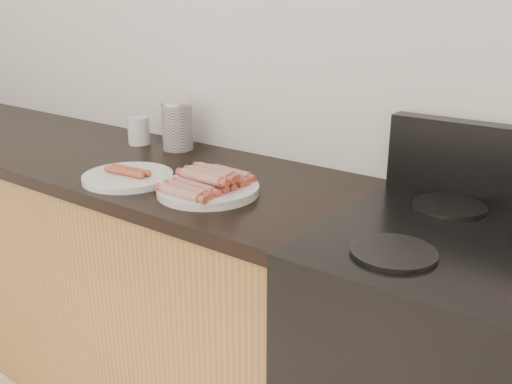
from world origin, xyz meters
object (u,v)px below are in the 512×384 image
Objects in this scene: side_plate at (128,177)px; mug at (139,131)px; main_plate at (208,191)px; canister at (177,126)px.

side_plate is 0.44m from mug.
canister reaches higher than main_plate.
mug is (-0.30, 0.32, 0.04)m from side_plate.
main_plate is 0.63m from mug.
main_plate is at bearing 10.40° from side_plate.
canister is at bearing 143.28° from main_plate.
main_plate is 0.51m from canister.
canister is 1.70× the size of mug.
main_plate is at bearing -36.72° from canister.
side_plate is 1.56× the size of canister.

